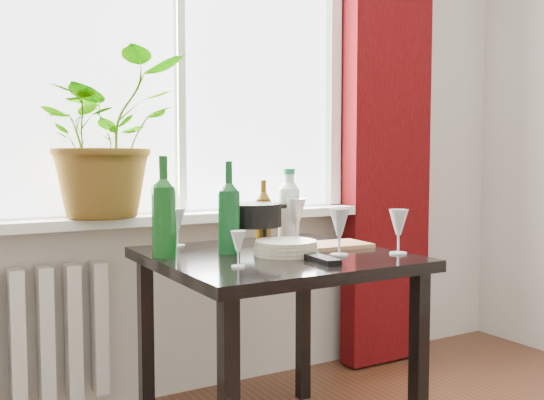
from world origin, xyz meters
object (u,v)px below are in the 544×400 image
wineglass_front_left (238,249)px  tv_remote (321,259)px  wineglass_back_center (296,220)px  wineglass_back_left (178,227)px  wineglass_front_right (339,232)px  potted_plant (105,136)px  wineglass_far_right (398,231)px  plate_stack (286,248)px  cutting_board (332,245)px  wine_bottle_left (164,205)px  table (274,278)px  radiator (2,341)px  bottle_amber (263,211)px  cleaning_bottle (289,204)px  fondue_pot (253,225)px  wine_bottle_right (229,207)px

wineglass_front_left → tv_remote: (0.28, -0.05, -0.05)m
wineglass_back_center → wineglass_back_left: bearing=158.5°
wineglass_front_right → potted_plant: bearing=130.4°
wineglass_far_right → wineglass_back_center: (-0.18, 0.40, 0.01)m
plate_stack → cutting_board: 0.26m
wine_bottle_left → plate_stack: wine_bottle_left is taller
table → radiator: bearing=143.5°
table → bottle_amber: (0.10, 0.27, 0.22)m
potted_plant → cleaning_bottle: 0.79m
table → wineglass_front_right: 0.30m
table → bottle_amber: bearing=68.5°
wineglass_far_right → cleaning_bottle: bearing=108.9°
radiator → cleaning_bottle: cleaning_bottle is taller
wineglass_front_left → tv_remote: bearing=-10.0°
plate_stack → fondue_pot: 0.22m
fondue_pot → wine_bottle_right: bearing=-155.9°
wineglass_back_left → fondue_pot: size_ratio=0.60×
table → wine_bottle_right: (-0.14, 0.09, 0.26)m
wineglass_back_center → cutting_board: bearing=-64.3°
wineglass_back_center → potted_plant: bearing=148.1°
tv_remote → cutting_board: tv_remote is taller
wineglass_back_center → fondue_pot: bearing=-179.1°
radiator → plate_stack: 1.17m
cutting_board → potted_plant: bearing=142.6°
wineglass_far_right → wineglass_front_left: 0.62m
wine_bottle_left → wineglass_back_center: size_ratio=1.92×
tv_remote → wineglass_far_right: bearing=5.0°
table → wineglass_front_left: bearing=-142.2°
potted_plant → wine_bottle_right: 0.64m
cleaning_bottle → table: bearing=-131.2°
wine_bottle_right → wineglass_front_left: wine_bottle_right is taller
bottle_amber → wineglass_back_left: 0.36m
wineglass_front_right → wineglass_back_center: 0.33m
radiator → tv_remote: (0.89, -0.87, 0.37)m
table → cleaning_bottle: cleaning_bottle is taller
wineglass_back_center → fondue_pot: size_ratio=0.74×
wineglass_back_left → wineglass_front_left: size_ratio=1.29×
radiator → table: 1.09m
wineglass_back_left → plate_stack: 0.47m
wine_bottle_left → fondue_pot: (0.37, 0.03, -0.09)m
bottle_amber → cleaning_bottle: size_ratio=0.85×
wineglass_back_left → fondue_pot: 0.30m
potted_plant → wineglass_far_right: (0.83, -0.81, -0.35)m
table → bottle_amber: size_ratio=3.25×
radiator → plate_stack: bearing=-38.1°
wineglass_far_right → plate_stack: (-0.36, 0.19, -0.06)m
wineglass_front_right → fondue_pot: 0.37m
bottle_amber → plate_stack: (-0.09, -0.32, -0.11)m
tv_remote → bottle_amber: bearing=87.9°
radiator → fondue_pot: 1.07m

